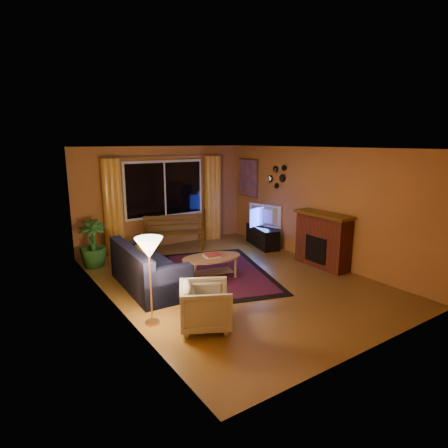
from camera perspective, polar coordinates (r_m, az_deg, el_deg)
floor at (r=7.32m, az=1.32°, el=-8.56°), size 4.50×6.00×0.02m
ceiling at (r=6.83m, az=1.43°, el=11.58°), size 4.50×6.00×0.02m
wall_back at (r=9.54m, az=-9.13°, el=4.12°), size 4.50×0.02×2.50m
wall_left at (r=5.98m, az=-16.61°, el=-1.29°), size 0.02×6.00×2.50m
wall_right at (r=8.45m, az=14.01°, el=2.82°), size 0.02×6.00×2.50m
window at (r=9.46m, az=-9.00°, el=5.28°), size 2.00×0.02×1.30m
curtain_rod at (r=9.35m, az=-9.05°, el=10.12°), size 3.20×0.03×0.03m
curtain_left at (r=8.97m, az=-16.59°, el=2.38°), size 0.36×0.36×2.24m
curtain_right at (r=10.09m, az=-1.80°, el=3.98°), size 0.36×0.36×2.24m
bench at (r=9.20m, az=-7.52°, el=-2.72°), size 1.51×0.83×0.43m
potted_plant at (r=8.39m, az=-19.36°, el=-2.86°), size 0.70×0.70×1.00m
sofa at (r=6.97m, az=-11.45°, el=-6.34°), size 0.93×2.01×0.80m
dog at (r=7.31m, az=-12.50°, el=-3.63°), size 0.41×0.49×0.46m
armchair at (r=5.45m, az=-2.82°, el=-12.03°), size 0.91×0.92×0.72m
floor_lamp at (r=5.54m, az=-11.14°, el=-8.70°), size 0.27×0.27×1.28m
rug at (r=7.67m, az=-0.86°, el=-7.39°), size 2.70×3.41×0.02m
coffee_table at (r=7.34m, az=-1.88°, el=-6.62°), size 1.38×1.38×0.43m
tv_console at (r=9.56m, az=5.85°, el=-1.88°), size 0.69×1.26×0.50m
television at (r=9.44m, az=5.92°, el=1.23°), size 0.37×0.98×0.56m
fireplace at (r=8.18m, az=14.83°, el=-2.56°), size 0.40×1.20×1.10m
mirror_cluster at (r=9.26m, az=8.00°, el=7.33°), size 0.06×0.60×0.56m
painting at (r=10.16m, az=3.67°, el=7.04°), size 0.04×0.76×0.96m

